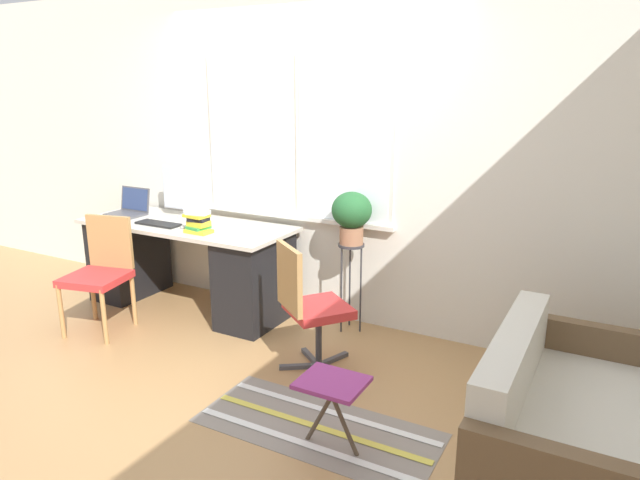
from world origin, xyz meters
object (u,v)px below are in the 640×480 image
object	(u,v)px
couch_loveseat	(567,434)
potted_plant	(352,214)
mouse	(184,227)
office_chair_swivel	(309,305)
plant_stand	(351,260)
folding_stool	(332,388)
book_stack	(198,222)
laptop	(129,209)
monitor	(185,191)
desk_chair_wooden	(100,271)
keyboard	(158,224)

from	to	relation	value
couch_loveseat	potted_plant	size ratio (longest dim) A/B	3.47
mouse	office_chair_swivel	world-z (taller)	office_chair_swivel
mouse	office_chair_swivel	bearing A→B (deg)	-14.28
couch_loveseat	plant_stand	bearing A→B (deg)	56.69
couch_loveseat	folding_stool	distance (m)	1.17
book_stack	couch_loveseat	size ratio (longest dim) A/B	0.16
laptop	mouse	bearing A→B (deg)	-11.92
mouse	plant_stand	distance (m)	1.40
monitor	book_stack	size ratio (longest dim) A/B	2.14
office_chair_swivel	laptop	bearing A→B (deg)	24.08
laptop	potted_plant	bearing A→B (deg)	5.93
potted_plant	monitor	bearing A→B (deg)	-178.06
book_stack	plant_stand	xyz separation A→B (m)	(1.14, 0.43, -0.26)
office_chair_swivel	folding_stool	distance (m)	0.89
plant_stand	potted_plant	size ratio (longest dim) A/B	1.76
couch_loveseat	folding_stool	xyz separation A→B (m)	(-1.13, -0.31, 0.10)
mouse	desk_chair_wooden	xyz separation A→B (m)	(-0.41, -0.53, -0.29)
desk_chair_wooden	couch_loveseat	bearing A→B (deg)	-16.27
office_chair_swivel	couch_loveseat	world-z (taller)	office_chair_swivel
couch_loveseat	plant_stand	xyz separation A→B (m)	(-1.71, 1.12, 0.33)
keyboard	book_stack	size ratio (longest dim) A/B	1.76
desk_chair_wooden	office_chair_swivel	world-z (taller)	office_chair_swivel
office_chair_swivel	plant_stand	world-z (taller)	office_chair_swivel
keyboard	desk_chair_wooden	size ratio (longest dim) A/B	0.45
potted_plant	keyboard	bearing A→B (deg)	-166.28
couch_loveseat	monitor	bearing A→B (deg)	72.10
laptop	office_chair_swivel	distance (m)	2.25
plant_stand	folding_stool	xyz separation A→B (m)	(0.58, -1.44, -0.23)
potted_plant	book_stack	bearing A→B (deg)	-159.61
keyboard	plant_stand	xyz separation A→B (m)	(1.61, 0.39, -0.18)
laptop	desk_chair_wooden	distance (m)	0.85
book_stack	office_chair_swivel	distance (m)	1.28
keyboard	book_stack	world-z (taller)	book_stack
book_stack	couch_loveseat	xyz separation A→B (m)	(2.85, -0.70, -0.58)
laptop	couch_loveseat	bearing A→B (deg)	-13.23
mouse	couch_loveseat	xyz separation A→B (m)	(3.04, -0.73, -0.51)
folding_stool	book_stack	bearing A→B (deg)	149.64
monitor	keyboard	xyz separation A→B (m)	(-0.01, -0.34, -0.23)
mouse	folding_stool	distance (m)	2.22
book_stack	plant_stand	world-z (taller)	book_stack
desk_chair_wooden	plant_stand	bearing A→B (deg)	14.77
book_stack	folding_stool	bearing A→B (deg)	-30.36
laptop	folding_stool	size ratio (longest dim) A/B	0.84
laptop	book_stack	world-z (taller)	laptop
monitor	keyboard	bearing A→B (deg)	-91.66
potted_plant	couch_loveseat	bearing A→B (deg)	-33.31
mouse	desk_chair_wooden	distance (m)	0.73
book_stack	monitor	bearing A→B (deg)	140.65
monitor	desk_chair_wooden	bearing A→B (deg)	-99.89
plant_stand	book_stack	bearing A→B (deg)	-159.61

